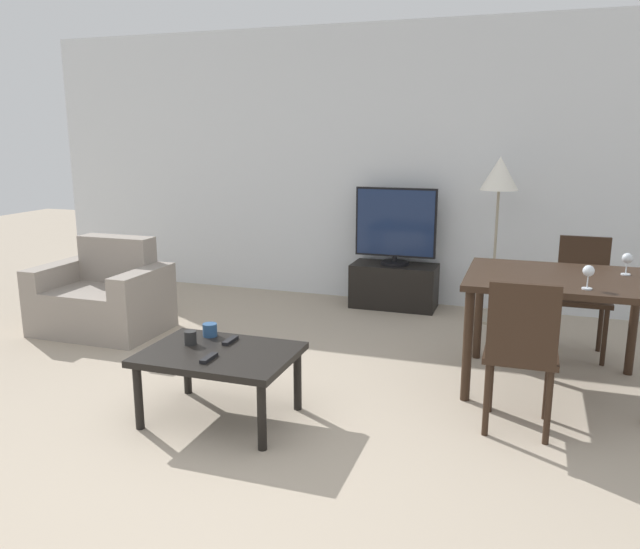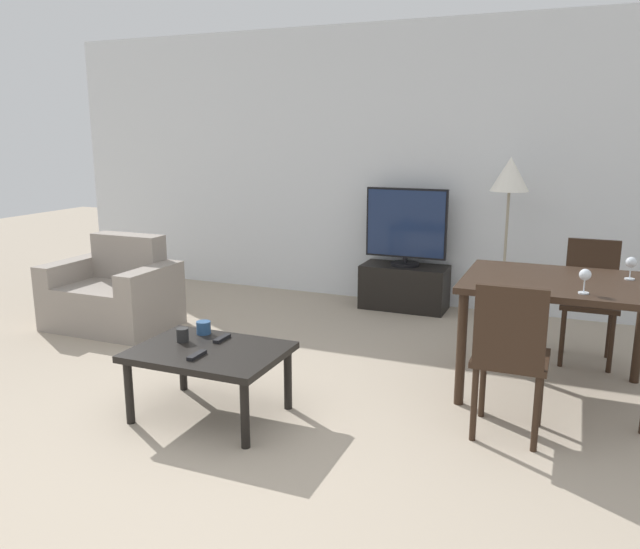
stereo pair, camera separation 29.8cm
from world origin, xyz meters
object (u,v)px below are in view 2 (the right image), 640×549
Objects in this scene: coffee_table at (209,357)px; dining_chair_far at (590,294)px; dining_chair_near at (510,352)px; remote_primary at (222,338)px; remote_secondary at (197,355)px; cup_colored_far at (204,328)px; tv_stand at (404,287)px; floor_lamp at (510,182)px; wine_glass_center at (631,264)px; dining_table at (558,294)px; wine_glass_left at (585,276)px; cup_white_near at (183,335)px; armchair at (114,295)px; tv at (406,227)px.

dining_chair_far reaches higher than coffee_table.
dining_chair_near reaches higher than remote_primary.
remote_secondary is 0.42m from cup_colored_far.
floor_lamp is (0.94, -0.21, 1.05)m from tv_stand.
remote_primary is at bearing -120.49° from floor_lamp.
tv_stand is 2.94m from remote_secondary.
dining_table is at bearing -156.52° from wine_glass_center.
wine_glass_left is at bearing -50.94° from tv_stand.
dining_table reaches higher than cup_white_near.
armchair is 0.89× the size of dining_table.
dining_chair_near is 1.86m from cup_colored_far.
armchair is 3.66m from dining_table.
coffee_table is 5.87× the size of remote_primary.
tv_stand is at bearing 131.52° from dining_table.
wine_glass_left is (0.14, -0.32, 0.20)m from dining_table.
wine_glass_center reaches higher than dining_table.
dining_table is 0.82m from dining_chair_near.
remote_primary is 2.18m from wine_glass_left.
tv reaches higher than coffee_table.
dining_chair_near is at bearing 9.76° from cup_white_near.
tv_stand is (2.21, 1.53, -0.07)m from armchair.
dining_chair_far is at bearing 39.16° from cup_white_near.
tv_stand is 0.91× the size of dining_chair_near.
armchair is at bearing 142.62° from cup_white_near.
wine_glass_center is (4.04, 0.10, 0.58)m from armchair.
wine_glass_center is at bearing 32.91° from remote_secondary.
remote_primary is (-0.01, 0.17, 0.06)m from coffee_table.
cup_colored_far is at bearing -164.73° from wine_glass_left.
tv is at bearing 142.06° from wine_glass_center.
dining_chair_far is 5.99× the size of remote_primary.
dining_chair_far is 2.83m from cup_colored_far.
tv_stand is at bearing 117.11° from dining_chair_near.
wine_glass_left is at bearing 52.81° from dining_chair_near.
wine_glass_left is (0.34, 0.45, 0.36)m from dining_chair_near.
remote_primary is at bearing -19.76° from cup_colored_far.
floor_lamp reaches higher than wine_glass_center.
remote_secondary is at bearing -98.61° from tv_stand.
cup_white_near is (-0.67, -2.71, -0.33)m from tv.
tv is 2.15m from dining_table.
armchair is at bearing 148.75° from remote_primary.
tv is 1.85m from dining_chair_far.
wine_glass_left is at bearing 15.27° from cup_colored_far.
tv is at bearing 76.10° from cup_white_near.
tv is at bearing 34.65° from armchair.
tv_stand is 2.80m from cup_white_near.
floor_lamp is (3.15, 1.32, 0.98)m from armchair.
dining_chair_near is (1.22, -2.38, 0.30)m from tv_stand.
wine_glass_center is (2.50, 1.28, 0.40)m from cup_white_near.
dining_chair_far is at bearing -27.09° from tv.
dining_table is at bearing 27.68° from cup_white_near.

